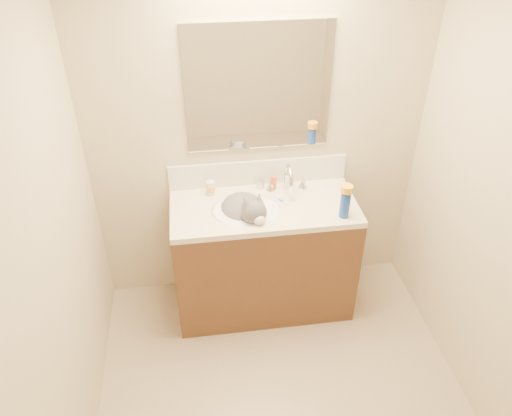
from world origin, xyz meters
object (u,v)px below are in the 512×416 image
object	(u,v)px
silver_jar	(260,184)
amber_bottle	(273,183)
pill_bottle	(211,188)
cat	(245,212)
vanity_cabinet	(264,259)
faucet	(288,181)
spray_can	(345,205)
basin	(246,218)

from	to	relation	value
silver_jar	amber_bottle	size ratio (longest dim) A/B	0.58
pill_bottle	amber_bottle	xyz separation A→B (m)	(0.42, 0.01, 0.00)
cat	silver_jar	distance (m)	0.27
vanity_cabinet	cat	distance (m)	0.44
cat	pill_bottle	xyz separation A→B (m)	(-0.20, 0.20, 0.07)
cat	amber_bottle	xyz separation A→B (m)	(0.22, 0.21, 0.08)
faucet	spray_can	size ratio (longest dim) A/B	1.65
vanity_cabinet	cat	world-z (taller)	cat
basin	amber_bottle	xyz separation A→B (m)	(0.21, 0.21, 0.12)
basin	spray_can	bearing A→B (deg)	-14.82
vanity_cabinet	pill_bottle	bearing A→B (deg)	151.63
faucet	silver_jar	distance (m)	0.20
cat	spray_can	xyz separation A→B (m)	(0.60, -0.16, 0.11)
vanity_cabinet	faucet	bearing A→B (deg)	37.29
vanity_cabinet	faucet	world-z (taller)	faucet
silver_jar	amber_bottle	bearing A→B (deg)	-16.81
pill_bottle	basin	bearing A→B (deg)	-44.83
basin	cat	size ratio (longest dim) A/B	0.99
amber_bottle	faucet	bearing A→B (deg)	-27.96
cat	pill_bottle	world-z (taller)	cat
silver_jar	pill_bottle	bearing A→B (deg)	-174.56
faucet	silver_jar	xyz separation A→B (m)	(-0.17, 0.07, -0.06)
spray_can	basin	bearing A→B (deg)	165.18
faucet	cat	distance (m)	0.36
silver_jar	cat	bearing A→B (deg)	-120.28
basin	faucet	xyz separation A→B (m)	(0.30, 0.17, 0.16)
pill_bottle	amber_bottle	world-z (taller)	amber_bottle
faucet	silver_jar	world-z (taller)	faucet
faucet	silver_jar	bearing A→B (deg)	157.22
basin	vanity_cabinet	bearing A→B (deg)	14.04
basin	amber_bottle	bearing A→B (deg)	45.41
basin	spray_can	world-z (taller)	spray_can
faucet	amber_bottle	distance (m)	0.11
vanity_cabinet	faucet	xyz separation A→B (m)	(0.18, 0.14, 0.54)
vanity_cabinet	silver_jar	distance (m)	0.52
amber_bottle	basin	bearing A→B (deg)	-134.59
vanity_cabinet	amber_bottle	size ratio (longest dim) A/B	12.13
spray_can	silver_jar	bearing A→B (deg)	139.47
vanity_cabinet	silver_jar	size ratio (longest dim) A/B	21.02
silver_jar	spray_can	distance (m)	0.61
faucet	spray_can	xyz separation A→B (m)	(0.29, -0.32, -0.00)
amber_bottle	spray_can	world-z (taller)	spray_can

